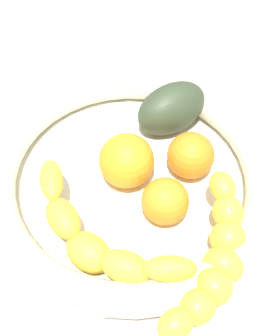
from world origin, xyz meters
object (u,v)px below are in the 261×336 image
orange_front (129,160)px  orange_mid_left (191,155)px  orange_mid_right (165,201)px  banana_draped_right (95,240)px  banana_draped_left (216,259)px  fruit_bowl (130,179)px  avocado_dark (172,108)px

orange_front → orange_mid_left: bearing=163.5°
orange_front → orange_mid_right: (-1.34, 6.10, -0.54)cm
banana_draped_right → orange_front: size_ratio=3.06×
orange_front → orange_mid_left: 6.89cm
banana_draped_left → orange_mid_right: (1.30, -7.97, -0.40)cm
orange_front → orange_mid_right: bearing=102.4°
fruit_bowl → banana_draped_right: size_ratio=1.72×
banana_draped_right → avocado_dark: size_ratio=2.06×
banana_draped_right → orange_mid_right: banana_draped_right is taller
banana_draped_left → avocado_dark: (-5.28, -19.29, -0.13)cm
fruit_bowl → orange_mid_right: 5.55cm
banana_draped_left → orange_mid_left: 12.74cm
orange_mid_right → orange_front: bearing=-77.6°
fruit_bowl → orange_mid_right: size_ratio=6.37×
orange_mid_left → avocado_dark: avocado_dark is taller
orange_mid_left → orange_mid_right: bearing=38.3°
fruit_bowl → orange_front: bearing=-106.3°
orange_mid_left → avocado_dark: size_ratio=0.59×
orange_mid_left → avocado_dark: (-1.33, -7.18, 0.13)cm
fruit_bowl → orange_mid_left: (-6.90, 0.90, 1.76)cm
fruit_bowl → orange_mid_right: orange_mid_right is taller
banana_draped_right → avocado_dark: avocado_dark is taller
banana_draped_left → orange_mid_right: 8.08cm
banana_draped_left → banana_draped_right: 11.62cm
banana_draped_right → orange_mid_left: bearing=-157.6°
fruit_bowl → banana_draped_left: 13.49cm
fruit_bowl → avocado_dark: avocado_dark is taller
orange_mid_right → banana_draped_left: bearing=99.3°
orange_front → avocado_dark: size_ratio=0.68×
banana_draped_right → orange_mid_right: size_ratio=3.72×
avocado_dark → orange_mid_right: bearing=59.8°
avocado_dark → fruit_bowl: bearing=37.3°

